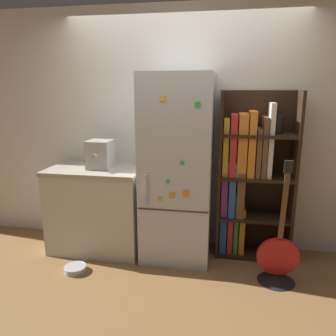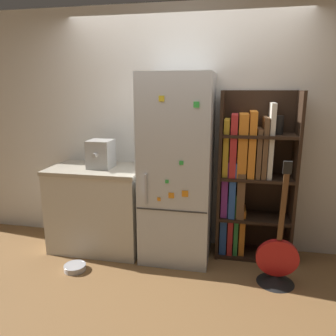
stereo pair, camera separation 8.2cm
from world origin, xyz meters
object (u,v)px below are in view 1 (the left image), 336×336
Objects in this scene: espresso_machine at (100,154)px; guitar at (277,265)px; refrigerator at (177,169)px; bookshelf at (247,177)px; pet_bowl at (75,268)px.

guitar is (1.82, -0.36, -0.90)m from espresso_machine.
refrigerator is at bearing 159.94° from guitar.
refrigerator is 0.73m from bookshelf.
guitar is (0.99, -0.36, -0.78)m from refrigerator.
guitar is (0.28, -0.53, -0.69)m from bookshelf.
pet_bowl is (-0.10, -0.53, -1.04)m from espresso_machine.
espresso_machine reaches higher than guitar.
guitar is at bearing -61.83° from bookshelf.
refrigerator is 6.07× the size of espresso_machine.
espresso_machine is 1.46× the size of pet_bowl.
espresso_machine is 2.06m from guitar.
espresso_machine is (-1.53, -0.17, 0.22)m from bookshelf.
pet_bowl is (-0.93, -0.53, -0.92)m from refrigerator.
refrigerator reaches higher than bookshelf.
refrigerator is 1.10× the size of bookshelf.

